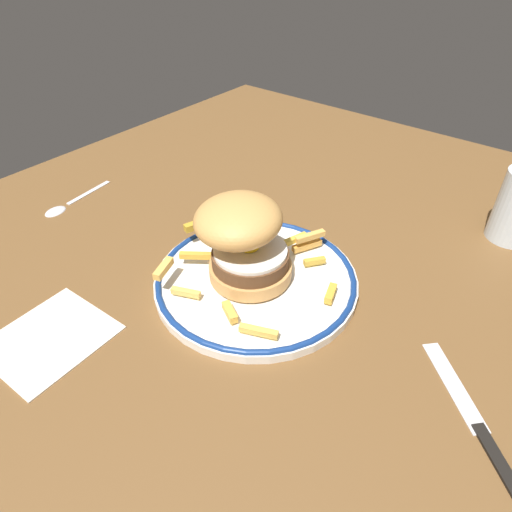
{
  "coord_description": "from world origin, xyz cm",
  "views": [
    {
      "loc": [
        -31.37,
        -30.14,
        38.62
      ],
      "look_at": [
        2.46,
        -3.15,
        4.6
      ],
      "focal_mm": 31.19,
      "sensor_mm": 36.0,
      "label": 1
    }
  ],
  "objects_px": {
    "burger": "(243,239)",
    "spoon": "(63,206)",
    "knife": "(480,428)",
    "napkin": "(50,338)",
    "dinner_plate": "(256,279)"
  },
  "relations": [
    {
      "from": "dinner_plate",
      "to": "knife",
      "type": "relative_size",
      "value": 1.85
    },
    {
      "from": "dinner_plate",
      "to": "napkin",
      "type": "distance_m",
      "value": 0.25
    },
    {
      "from": "napkin",
      "to": "spoon",
      "type": "bearing_deg",
      "value": 54.71
    },
    {
      "from": "knife",
      "to": "spoon",
      "type": "bearing_deg",
      "value": 91.79
    },
    {
      "from": "dinner_plate",
      "to": "spoon",
      "type": "height_order",
      "value": "dinner_plate"
    },
    {
      "from": "knife",
      "to": "napkin",
      "type": "height_order",
      "value": "knife"
    },
    {
      "from": "burger",
      "to": "napkin",
      "type": "distance_m",
      "value": 0.25
    },
    {
      "from": "dinner_plate",
      "to": "burger",
      "type": "relative_size",
      "value": 1.85
    },
    {
      "from": "spoon",
      "to": "dinner_plate",
      "type": "bearing_deg",
      "value": -82.06
    },
    {
      "from": "spoon",
      "to": "napkin",
      "type": "distance_m",
      "value": 0.29
    },
    {
      "from": "dinner_plate",
      "to": "knife",
      "type": "distance_m",
      "value": 0.29
    },
    {
      "from": "burger",
      "to": "knife",
      "type": "relative_size",
      "value": 1.0
    },
    {
      "from": "burger",
      "to": "knife",
      "type": "xyz_separation_m",
      "value": [
        -0.02,
        -0.31,
        -0.07
      ]
    },
    {
      "from": "spoon",
      "to": "burger",
      "type": "bearing_deg",
      "value": -82.85
    },
    {
      "from": "burger",
      "to": "spoon",
      "type": "distance_m",
      "value": 0.36
    }
  ]
}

